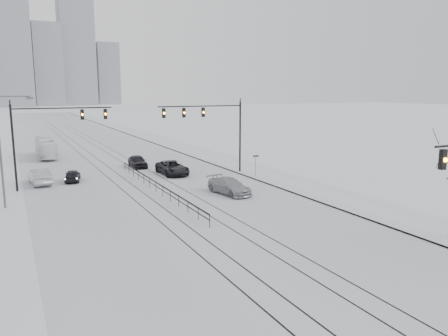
% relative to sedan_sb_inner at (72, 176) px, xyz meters
% --- Properties ---
extents(road, '(22.00, 260.00, 0.02)m').
position_rel_sedan_sb_inner_xyz_m(road, '(6.27, 21.71, -0.61)').
color(road, silver).
rests_on(road, ground).
extents(sidewalk_east, '(5.00, 260.00, 0.16)m').
position_rel_sedan_sb_inner_xyz_m(sidewalk_east, '(19.77, 21.71, -0.54)').
color(sidewalk_east, silver).
rests_on(sidewalk_east, ground).
extents(curb, '(0.10, 260.00, 0.12)m').
position_rel_sedan_sb_inner_xyz_m(curb, '(17.32, 21.71, -0.56)').
color(curb, gray).
rests_on(curb, ground).
extents(tram_rails, '(5.30, 180.00, 0.01)m').
position_rel_sedan_sb_inner_xyz_m(tram_rails, '(6.27, 1.71, -0.59)').
color(tram_rails, black).
rests_on(tram_rails, ground).
extents(skyline, '(96.00, 48.00, 72.00)m').
position_rel_sedan_sb_inner_xyz_m(skyline, '(11.29, 235.33, 30.03)').
color(skyline, '#8F939C').
rests_on(skyline, ground).
extents(traffic_mast_ne, '(9.60, 0.37, 8.00)m').
position_rel_sedan_sb_inner_xyz_m(traffic_mast_ne, '(14.42, -3.30, 5.15)').
color(traffic_mast_ne, black).
rests_on(traffic_mast_ne, ground).
extents(traffic_mast_nw, '(9.10, 0.37, 8.00)m').
position_rel_sedan_sb_inner_xyz_m(traffic_mast_nw, '(-2.26, -2.30, 4.96)').
color(traffic_mast_nw, black).
rests_on(traffic_mast_nw, ground).
extents(street_light_west, '(2.73, 0.25, 9.00)m').
position_rel_sedan_sb_inner_xyz_m(street_light_west, '(-5.93, -8.29, 4.59)').
color(street_light_west, '#595B60').
rests_on(street_light_west, ground).
extents(median_fence, '(0.06, 24.00, 1.00)m').
position_rel_sedan_sb_inner_xyz_m(median_fence, '(6.27, -8.29, -0.09)').
color(median_fence, black).
rests_on(median_fence, ground).
extents(street_sign, '(0.70, 0.06, 2.40)m').
position_rel_sedan_sb_inner_xyz_m(street_sign, '(18.07, -6.29, 0.99)').
color(street_sign, '#595B60').
rests_on(street_sign, ground).
extents(sedan_sb_inner, '(2.13, 3.82, 1.23)m').
position_rel_sedan_sb_inner_xyz_m(sedan_sb_inner, '(0.00, 0.00, 0.00)').
color(sedan_sb_inner, black).
rests_on(sedan_sb_inner, ground).
extents(sedan_sb_outer, '(2.12, 4.89, 1.56)m').
position_rel_sedan_sb_inner_xyz_m(sedan_sb_outer, '(-3.11, 0.01, 0.17)').
color(sedan_sb_outer, '#A9ACB1').
rests_on(sedan_sb_outer, ground).
extents(sedan_nb_front, '(2.58, 5.47, 1.51)m').
position_rel_sedan_sb_inner_xyz_m(sedan_nb_front, '(10.49, -0.98, 0.14)').
color(sedan_nb_front, black).
rests_on(sedan_nb_front, ground).
extents(sedan_nb_right, '(2.87, 5.23, 1.44)m').
position_rel_sedan_sb_inner_xyz_m(sedan_nb_right, '(11.97, -12.03, 0.10)').
color(sedan_nb_right, '#9A9CA1').
rests_on(sedan_nb_right, ground).
extents(sedan_nb_far, '(1.87, 4.35, 1.46)m').
position_rel_sedan_sb_inner_xyz_m(sedan_nb_far, '(8.27, 5.30, 0.12)').
color(sedan_nb_far, black).
rests_on(sedan_nb_far, ground).
extents(box_truck, '(2.29, 9.70, 2.70)m').
position_rel_sedan_sb_inner_xyz_m(box_truck, '(-1.08, 18.68, 0.74)').
color(box_truck, white).
rests_on(box_truck, ground).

